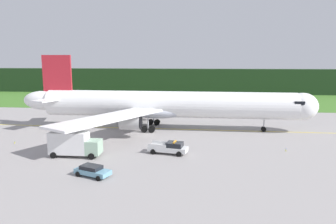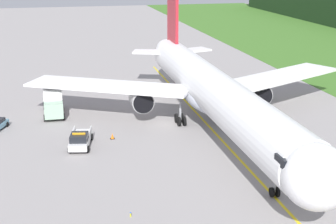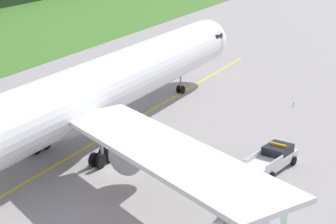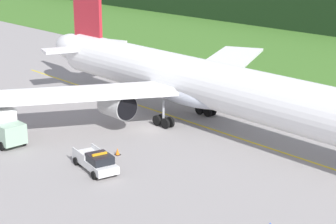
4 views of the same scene
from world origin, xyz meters
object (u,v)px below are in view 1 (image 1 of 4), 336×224
Objects in this scene: airliner at (164,105)px; catering_truck at (74,144)px; staff_car at (92,170)px; ops_pickup_truck at (169,148)px; apron_cone at (160,144)px.

airliner is 8.02× the size of catering_truck.
catering_truck reaches higher than staff_car.
ops_pickup_truck reaches higher than staff_car.
airliner is 13.23m from apron_cone.
staff_car is (-5.58, -26.08, -4.11)m from airliner.
ops_pickup_truck is 1.29× the size of staff_car.
catering_truck is 1.54× the size of staff_car.
ops_pickup_truck reaches higher than apron_cone.
catering_truck is 10.92× the size of apron_cone.
apron_cone is at bearing 29.39° from catering_truck.
ops_pickup_truck is at bearing 50.12° from staff_car.
staff_car is at bearing -114.99° from apron_cone.
airliner is at bearing 77.92° from staff_car.
apron_cone is (0.79, -12.42, -4.49)m from airliner.
ops_pickup_truck is 9.11× the size of apron_cone.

